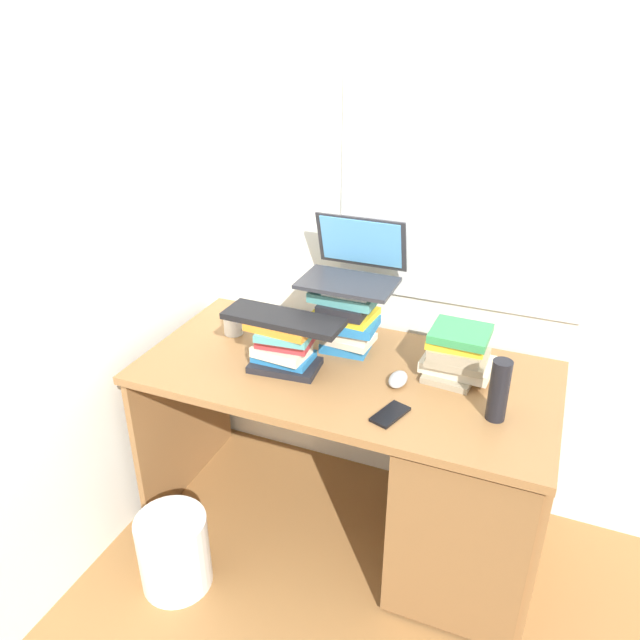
% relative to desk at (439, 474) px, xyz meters
% --- Properties ---
extents(ground_plane, '(6.00, 6.00, 0.00)m').
position_rel_desk_xyz_m(ground_plane, '(-0.37, 0.03, -0.40)').
color(ground_plane, olive).
extents(wall_back, '(6.00, 0.06, 2.60)m').
position_rel_desk_xyz_m(wall_back, '(-0.37, 0.43, 0.90)').
color(wall_back, silver).
rests_on(wall_back, ground).
extents(wall_left, '(0.05, 6.00, 2.60)m').
position_rel_desk_xyz_m(wall_left, '(-1.19, 0.03, 0.90)').
color(wall_left, silver).
rests_on(wall_left, ground).
extents(desk, '(1.45, 0.71, 0.73)m').
position_rel_desk_xyz_m(desk, '(0.00, 0.00, 0.00)').
color(desk, olive).
rests_on(desk, ground).
extents(book_stack_tall, '(0.25, 0.19, 0.26)m').
position_rel_desk_xyz_m(book_stack_tall, '(-0.42, 0.16, 0.46)').
color(book_stack_tall, '#2672B2').
rests_on(book_stack_tall, desk).
extents(book_stack_keyboard_riser, '(0.26, 0.19, 0.18)m').
position_rel_desk_xyz_m(book_stack_keyboard_riser, '(-0.58, -0.04, 0.42)').
color(book_stack_keyboard_riser, black).
rests_on(book_stack_keyboard_riser, desk).
extents(book_stack_side, '(0.24, 0.21, 0.18)m').
position_rel_desk_xyz_m(book_stack_side, '(-0.01, 0.13, 0.42)').
color(book_stack_side, gray).
rests_on(book_stack_side, desk).
extents(laptop, '(0.34, 0.28, 0.22)m').
position_rel_desk_xyz_m(laptop, '(-0.42, 0.22, 0.64)').
color(laptop, '#2D2D33').
rests_on(laptop, book_stack_tall).
extents(keyboard, '(0.42, 0.15, 0.02)m').
position_rel_desk_xyz_m(keyboard, '(-0.58, -0.04, 0.52)').
color(keyboard, black).
rests_on(keyboard, book_stack_keyboard_riser).
extents(computer_mouse, '(0.06, 0.10, 0.04)m').
position_rel_desk_xyz_m(computer_mouse, '(-0.17, 0.01, 0.35)').
color(computer_mouse, '#A5A8AD').
rests_on(computer_mouse, desk).
extents(mug, '(0.11, 0.07, 0.09)m').
position_rel_desk_xyz_m(mug, '(-0.87, 0.12, 0.37)').
color(mug, white).
rests_on(mug, desk).
extents(water_bottle, '(0.06, 0.06, 0.20)m').
position_rel_desk_xyz_m(water_bottle, '(0.16, -0.07, 0.43)').
color(water_bottle, black).
rests_on(water_bottle, desk).
extents(cell_phone, '(0.11, 0.15, 0.01)m').
position_rel_desk_xyz_m(cell_phone, '(-0.15, -0.18, 0.33)').
color(cell_phone, black).
rests_on(cell_phone, desk).
extents(wastebasket, '(0.25, 0.25, 0.29)m').
position_rel_desk_xyz_m(wastebasket, '(-0.82, -0.47, -0.25)').
color(wastebasket, silver).
rests_on(wastebasket, ground).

